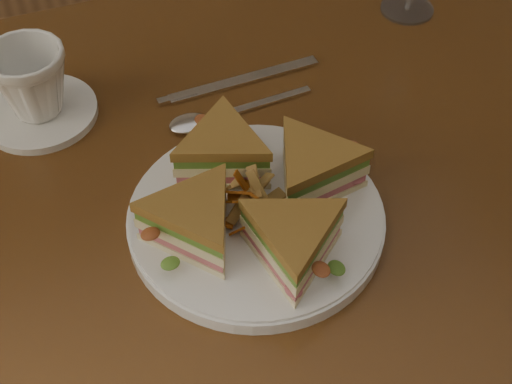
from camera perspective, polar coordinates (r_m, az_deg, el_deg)
table at (r=0.87m, az=-0.78°, el=-2.96°), size 1.20×0.80×0.75m
plate at (r=0.74m, az=0.00°, el=-2.16°), size 0.27×0.27×0.02m
sandwich_wedges at (r=0.71m, az=0.00°, el=-0.27°), size 0.27×0.27×0.06m
crisps_mound at (r=0.72m, az=0.00°, el=-0.48°), size 0.09×0.09×0.05m
spoon at (r=0.86m, az=-3.95°, el=5.86°), size 0.18×0.03×0.01m
knife at (r=0.91m, az=-1.79°, el=8.71°), size 0.22×0.02×0.00m
saucer at (r=0.90m, az=-16.87°, el=6.10°), size 0.14×0.14×0.01m
coffee_cup at (r=0.87m, az=-17.56°, el=8.42°), size 0.11×0.11×0.09m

